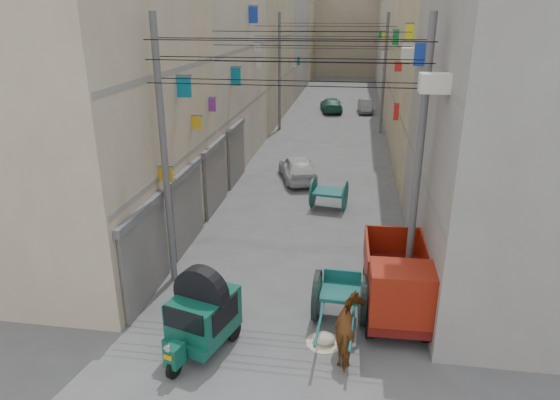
% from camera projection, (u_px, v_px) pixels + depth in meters
% --- Properties ---
extents(building_row_left, '(8.00, 62.00, 14.00)m').
position_uv_depth(building_row_left, '(237.00, 33.00, 40.31)').
color(building_row_left, tan).
rests_on(building_row_left, ground).
extents(building_row_right, '(8.00, 62.00, 14.00)m').
position_uv_depth(building_row_right, '(442.00, 34.00, 38.04)').
color(building_row_right, gray).
rests_on(building_row_right, ground).
extents(end_cap_building, '(22.00, 10.00, 13.00)m').
position_uv_depth(end_cap_building, '(347.00, 24.00, 68.65)').
color(end_cap_building, tan).
rests_on(end_cap_building, ground).
extents(shutters_left, '(0.18, 14.40, 2.88)m').
position_uv_depth(shutters_left, '(203.00, 189.00, 19.51)').
color(shutters_left, '#46474B').
rests_on(shutters_left, ground).
extents(signboards, '(8.22, 40.52, 5.67)m').
position_uv_depth(signboards, '(324.00, 97.00, 28.71)').
color(signboards, gold).
rests_on(signboards, ground).
extents(ac_units, '(0.70, 6.55, 3.35)m').
position_uv_depth(ac_units, '(426.00, 33.00, 13.84)').
color(ac_units, beige).
rests_on(ac_units, ground).
extents(utility_poles, '(7.40, 22.20, 8.00)m').
position_uv_depth(utility_poles, '(318.00, 100.00, 24.20)').
color(utility_poles, '#555557').
rests_on(utility_poles, ground).
extents(overhead_cables, '(7.40, 22.52, 1.12)m').
position_uv_depth(overhead_cables, '(315.00, 43.00, 20.82)').
color(overhead_cables, black).
rests_on(overhead_cables, ground).
extents(auto_rickshaw, '(1.83, 2.52, 1.71)m').
position_uv_depth(auto_rickshaw, '(202.00, 313.00, 12.31)').
color(auto_rickshaw, black).
rests_on(auto_rickshaw, ground).
extents(tonga_cart, '(1.52, 3.13, 1.39)m').
position_uv_depth(tonga_cart, '(340.00, 297.00, 13.53)').
color(tonga_cart, black).
rests_on(tonga_cart, ground).
extents(mini_truck, '(1.75, 3.74, 2.08)m').
position_uv_depth(mini_truck, '(397.00, 289.00, 13.38)').
color(mini_truck, black).
rests_on(mini_truck, ground).
extents(second_cart, '(1.65, 1.50, 1.30)m').
position_uv_depth(second_cart, '(329.00, 194.00, 21.36)').
color(second_cart, '#12504B').
rests_on(second_cart, ground).
extents(feed_sack, '(0.57, 0.46, 0.29)m').
position_uv_depth(feed_sack, '(324.00, 338.00, 12.75)').
color(feed_sack, '#C0B79F').
rests_on(feed_sack, ground).
extents(horse, '(0.88, 1.71, 1.40)m').
position_uv_depth(horse, '(351.00, 331.00, 12.12)').
color(horse, brown).
rests_on(horse, ground).
extents(distant_car_white, '(2.59, 4.08, 1.29)m').
position_uv_depth(distant_car_white, '(298.00, 168.00, 25.09)').
color(distant_car_white, silver).
rests_on(distant_car_white, ground).
extents(distant_car_grey, '(1.32, 3.33, 1.08)m').
position_uv_depth(distant_car_grey, '(365.00, 106.00, 42.20)').
color(distant_car_grey, '#525654').
rests_on(distant_car_grey, ground).
extents(distant_car_green, '(2.27, 4.25, 1.17)m').
position_uv_depth(distant_car_green, '(331.00, 105.00, 42.57)').
color(distant_car_green, '#205F49').
rests_on(distant_car_green, ground).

